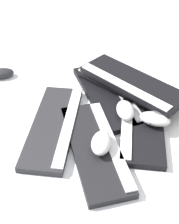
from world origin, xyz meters
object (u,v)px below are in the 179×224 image
object	(u,v)px
keyboard_3	(95,147)
mouse_4	(159,116)
mouse_1	(155,119)
keyboard_5	(132,83)
mouse_2	(101,143)
mouse_3	(1,73)
keyboard_2	(54,125)
mouse_0	(125,110)
keyboard_1	(107,95)
keyboard_4	(127,84)
keyboard_0	(141,121)

from	to	relation	value
keyboard_3	mouse_4	size ratio (longest dim) A/B	4.22
keyboard_3	mouse_1	size ratio (longest dim) A/B	4.22
keyboard_5	mouse_1	xyz separation A→B (m)	(0.09, -0.18, -0.02)
mouse_2	mouse_3	distance (m)	0.63
keyboard_2	keyboard_3	size ratio (longest dim) A/B	0.95
mouse_1	mouse_4	bearing A→B (deg)	-118.87
keyboard_5	mouse_0	bearing A→B (deg)	-97.86
keyboard_1	mouse_1	world-z (taller)	mouse_1
keyboard_2	keyboard_4	size ratio (longest dim) A/B	0.99
keyboard_3	mouse_2	xyz separation A→B (m)	(0.02, -0.01, 0.04)
keyboard_1	mouse_3	xyz separation A→B (m)	(-0.48, 0.10, 0.01)
keyboard_4	mouse_4	size ratio (longest dim) A/B	4.05
keyboard_2	keyboard_4	bearing A→B (deg)	44.08
keyboard_4	mouse_0	xyz separation A→B (m)	(-0.00, -0.18, 0.01)
mouse_1	mouse_3	xyz separation A→B (m)	(-0.66, 0.27, -0.03)
keyboard_1	keyboard_4	size ratio (longest dim) A/B	1.04
mouse_1	mouse_4	size ratio (longest dim) A/B	1.00
keyboard_0	mouse_0	world-z (taller)	mouse_0
keyboard_3	mouse_2	distance (m)	0.04
keyboard_2	keyboard_4	world-z (taller)	keyboard_4
keyboard_2	mouse_2	bearing A→B (deg)	-30.04
mouse_3	mouse_0	bearing A→B (deg)	139.98
keyboard_4	mouse_4	xyz separation A→B (m)	(0.11, -0.20, 0.01)
mouse_2	keyboard_1	bearing A→B (deg)	3.66
keyboard_5	mouse_2	distance (m)	0.34
keyboard_2	mouse_3	bearing A→B (deg)	134.48
keyboard_1	mouse_4	bearing A→B (deg)	-39.16
mouse_0	mouse_4	distance (m)	0.12
mouse_2	keyboard_0	bearing A→B (deg)	-36.75
keyboard_0	mouse_4	world-z (taller)	mouse_4
keyboard_2	mouse_2	world-z (taller)	mouse_2
keyboard_2	mouse_0	distance (m)	0.27
keyboard_1	mouse_3	distance (m)	0.49
keyboard_3	mouse_1	distance (m)	0.24
keyboard_0	mouse_0	xyz separation A→B (m)	(-0.06, 0.02, 0.04)
keyboard_2	keyboard_5	xyz separation A→B (m)	(0.27, 0.22, 0.06)
mouse_1	mouse_4	world-z (taller)	same
keyboard_1	keyboard_2	bearing A→B (deg)	-130.37
mouse_1	mouse_3	size ratio (longest dim) A/B	1.00
mouse_2	mouse_0	bearing A→B (deg)	-19.55
keyboard_4	keyboard_5	bearing A→B (deg)	-63.09
keyboard_4	mouse_2	world-z (taller)	mouse_2
keyboard_5	keyboard_4	bearing A→B (deg)	116.91
keyboard_0	mouse_0	bearing A→B (deg)	165.83
mouse_1	mouse_3	bearing A→B (deg)	-9.62
keyboard_4	mouse_4	world-z (taller)	mouse_4
keyboard_5	mouse_0	xyz separation A→B (m)	(-0.02, -0.15, -0.02)
keyboard_5	mouse_4	bearing A→B (deg)	-59.53
keyboard_5	mouse_1	world-z (taller)	keyboard_5
keyboard_1	keyboard_2	size ratio (longest dim) A/B	1.05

